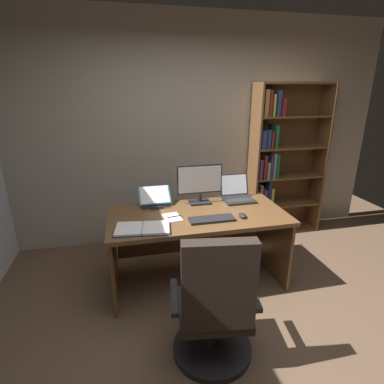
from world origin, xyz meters
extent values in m
plane|color=brown|center=(0.00, 0.00, 0.00)|extent=(6.62, 6.62, 0.00)
cube|color=#A89E8E|center=(0.00, 1.99, 1.38)|extent=(5.02, 0.12, 2.76)
cube|color=brown|center=(-0.20, 0.86, 0.74)|extent=(1.72, 0.82, 0.04)
cube|color=brown|center=(-1.02, 0.86, 0.36)|extent=(0.03, 0.76, 0.72)
cube|color=brown|center=(0.63, 0.86, 0.36)|extent=(0.03, 0.76, 0.72)
cube|color=brown|center=(-0.20, 1.25, 0.39)|extent=(1.60, 0.03, 0.50)
cube|color=brown|center=(0.76, 1.76, 0.99)|extent=(0.02, 0.31, 1.98)
cube|color=brown|center=(1.73, 1.76, 0.99)|extent=(0.02, 0.31, 1.98)
cube|color=brown|center=(1.24, 1.91, 0.99)|extent=(0.99, 0.01, 1.98)
cube|color=brown|center=(1.24, 1.76, 0.01)|extent=(0.94, 0.29, 0.02)
cube|color=#512D66|center=(0.81, 1.71, 0.16)|extent=(0.04, 0.19, 0.27)
cube|color=black|center=(0.87, 1.73, 0.17)|extent=(0.05, 0.24, 0.30)
cube|color=maroon|center=(0.93, 1.73, 0.15)|extent=(0.04, 0.23, 0.27)
cube|color=brown|center=(1.24, 1.76, 0.40)|extent=(0.94, 0.29, 0.02)
cube|color=olive|center=(0.81, 1.73, 0.52)|extent=(0.03, 0.24, 0.22)
cube|color=olive|center=(0.84, 1.71, 0.57)|extent=(0.03, 0.19, 0.31)
cube|color=#512D66|center=(0.90, 1.73, 0.53)|extent=(0.05, 0.24, 0.24)
cube|color=navy|center=(0.96, 1.73, 0.58)|extent=(0.03, 0.23, 0.34)
cube|color=gold|center=(1.00, 1.73, 0.54)|extent=(0.04, 0.23, 0.25)
cube|color=brown|center=(1.24, 1.76, 0.79)|extent=(0.94, 0.29, 0.02)
cube|color=#512D66|center=(0.81, 1.70, 0.93)|extent=(0.04, 0.18, 0.25)
cube|color=maroon|center=(0.87, 1.71, 0.96)|extent=(0.04, 0.20, 0.31)
cube|color=gray|center=(0.92, 1.71, 0.91)|extent=(0.03, 0.19, 0.22)
cube|color=navy|center=(0.95, 1.71, 0.95)|extent=(0.03, 0.19, 0.30)
cube|color=gray|center=(0.99, 1.70, 0.97)|extent=(0.03, 0.18, 0.33)
cube|color=#195633|center=(1.03, 1.71, 0.96)|extent=(0.04, 0.19, 0.31)
cube|color=brown|center=(1.24, 1.76, 1.18)|extent=(0.94, 0.29, 0.02)
cube|color=navy|center=(0.82, 1.73, 1.31)|extent=(0.06, 0.24, 0.22)
cube|color=navy|center=(0.89, 1.73, 1.31)|extent=(0.04, 0.23, 0.23)
cube|color=maroon|center=(0.93, 1.73, 1.30)|extent=(0.03, 0.23, 0.21)
cube|color=#195633|center=(0.99, 1.72, 1.34)|extent=(0.04, 0.22, 0.29)
cube|color=brown|center=(1.24, 1.76, 1.57)|extent=(0.94, 0.29, 0.02)
cube|color=olive|center=(0.82, 1.72, 1.74)|extent=(0.05, 0.22, 0.31)
cube|color=maroon|center=(0.87, 1.72, 1.74)|extent=(0.03, 0.20, 0.30)
cube|color=gold|center=(0.92, 1.71, 1.71)|extent=(0.03, 0.20, 0.26)
cube|color=navy|center=(0.97, 1.70, 1.74)|extent=(0.05, 0.18, 0.30)
cube|color=maroon|center=(1.04, 1.73, 1.69)|extent=(0.05, 0.24, 0.21)
cube|color=brown|center=(1.24, 1.76, 1.97)|extent=(0.94, 0.29, 0.02)
cylinder|color=#232326|center=(-0.31, -0.03, 0.03)|extent=(0.60, 0.60, 0.05)
cylinder|color=#232326|center=(-0.31, -0.03, 0.20)|extent=(0.06, 0.06, 0.30)
cube|color=#2D231E|center=(-0.31, -0.03, 0.39)|extent=(0.56, 0.55, 0.07)
cube|color=#2D231E|center=(-0.34, -0.23, 0.73)|extent=(0.48, 0.17, 0.63)
cube|color=#232326|center=(-0.58, 0.01, 0.51)|extent=(0.11, 0.39, 0.04)
cube|color=#232326|center=(-0.03, -0.07, 0.51)|extent=(0.11, 0.39, 0.04)
cube|color=#232326|center=(-0.11, 1.14, 0.77)|extent=(0.22, 0.16, 0.02)
cylinder|color=#232326|center=(-0.11, 1.14, 0.82)|extent=(0.04, 0.04, 0.09)
cube|color=#232326|center=(-0.11, 1.15, 1.02)|extent=(0.48, 0.02, 0.31)
cube|color=white|center=(-0.11, 1.13, 1.02)|extent=(0.45, 0.00, 0.28)
cube|color=#232326|center=(0.32, 1.10, 0.77)|extent=(0.32, 0.25, 0.02)
cube|color=#2D2D30|center=(0.32, 1.08, 0.78)|extent=(0.27, 0.14, 0.00)
cube|color=#232326|center=(0.32, 1.27, 0.89)|extent=(0.32, 0.08, 0.23)
cube|color=white|center=(0.32, 1.26, 0.89)|extent=(0.29, 0.07, 0.20)
cube|color=#232326|center=(-0.11, 0.68, 0.77)|extent=(0.42, 0.15, 0.02)
ellipsoid|color=#232326|center=(0.19, 0.68, 0.78)|extent=(0.06, 0.10, 0.04)
cube|color=#232326|center=(-0.58, 1.12, 0.76)|extent=(0.14, 0.12, 0.01)
cube|color=#232326|center=(-0.58, 1.08, 0.77)|extent=(0.29, 0.01, 0.01)
cube|color=#2D84C6|center=(-0.58, 1.22, 0.85)|extent=(0.33, 0.20, 0.14)
cube|color=white|center=(-0.58, 1.22, 0.86)|extent=(0.30, 0.18, 0.13)
cube|color=navy|center=(-0.87, 0.65, 0.76)|extent=(0.27, 0.30, 0.01)
cube|color=navy|center=(-0.63, 0.62, 0.76)|extent=(0.27, 0.30, 0.01)
cube|color=white|center=(-0.87, 0.65, 0.77)|extent=(0.25, 0.28, 0.02)
cube|color=white|center=(-0.63, 0.62, 0.77)|extent=(0.25, 0.28, 0.02)
cylinder|color=#B7B7BC|center=(-0.75, 0.63, 0.77)|extent=(0.05, 0.24, 0.02)
cube|color=white|center=(-0.46, 0.82, 0.76)|extent=(0.17, 0.23, 0.01)
cylinder|color=black|center=(-0.44, 0.82, 0.77)|extent=(0.14, 0.03, 0.01)
camera|label=1|loc=(-0.86, -1.75, 1.91)|focal=28.23mm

